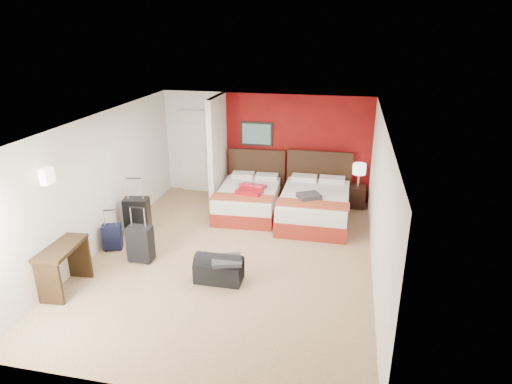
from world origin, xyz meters
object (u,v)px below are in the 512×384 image
(bed_left, at_px, (248,201))
(nightstand, at_px, (357,197))
(suitcase_navy, at_px, (112,238))
(table_lamp, at_px, (359,175))
(desk, at_px, (64,268))
(suitcase_black, at_px, (137,217))
(red_suitcase_open, at_px, (251,189))
(bed_right, at_px, (314,207))
(suitcase_charcoal, at_px, (141,245))
(duffel_bag, at_px, (219,270))

(bed_left, xyz_separation_m, nightstand, (2.40, 0.82, -0.02))
(bed_left, relative_size, suitcase_navy, 3.92)
(table_lamp, distance_m, desk, 6.39)
(table_lamp, xyz_separation_m, suitcase_black, (-4.34, -2.34, -0.42))
(suitcase_navy, bearing_deg, nightstand, 15.17)
(red_suitcase_open, height_order, suitcase_black, suitcase_black)
(red_suitcase_open, relative_size, table_lamp, 1.39)
(bed_left, xyz_separation_m, suitcase_black, (-1.93, -1.52, 0.09))
(bed_right, xyz_separation_m, red_suitcase_open, (-1.40, 0.04, 0.30))
(bed_left, distance_m, suitcase_charcoal, 2.89)
(suitcase_charcoal, distance_m, duffel_bag, 1.59)
(red_suitcase_open, height_order, duffel_bag, red_suitcase_open)
(suitcase_charcoal, bearing_deg, red_suitcase_open, 59.75)
(bed_left, bearing_deg, suitcase_charcoal, -121.41)
(bed_left, relative_size, suitcase_charcoal, 2.92)
(desk, bearing_deg, suitcase_navy, 82.61)
(nightstand, bearing_deg, red_suitcase_open, -159.27)
(suitcase_navy, bearing_deg, duffel_bag, -34.75)
(bed_left, relative_size, suitcase_black, 2.54)
(duffel_bag, bearing_deg, desk, -161.93)
(table_lamp, distance_m, suitcase_black, 4.94)
(nightstand, relative_size, table_lamp, 0.96)
(suitcase_black, bearing_deg, bed_right, 10.81)
(table_lamp, relative_size, suitcase_navy, 1.13)
(red_suitcase_open, bearing_deg, duffel_bag, -78.88)
(nightstand, xyz_separation_m, suitcase_navy, (-4.50, -3.08, -0.02))
(bed_left, distance_m, desk, 4.23)
(table_lamp, xyz_separation_m, duffel_bag, (-2.23, -3.71, -0.58))
(bed_left, xyz_separation_m, duffel_bag, (0.17, -2.88, -0.08))
(bed_right, xyz_separation_m, table_lamp, (0.90, 0.96, 0.47))
(suitcase_black, bearing_deg, bed_left, 27.09)
(nightstand, distance_m, suitcase_navy, 5.45)
(suitcase_charcoal, distance_m, suitcase_navy, 0.78)
(nightstand, xyz_separation_m, duffel_bag, (-2.23, -3.71, -0.06))
(duffel_bag, bearing_deg, bed_left, 93.27)
(nightstand, relative_size, duffel_bag, 0.66)
(suitcase_black, height_order, duffel_bag, suitcase_black)
(suitcase_charcoal, xyz_separation_m, desk, (-0.77, -1.10, 0.07))
(table_lamp, height_order, duffel_bag, table_lamp)
(nightstand, bearing_deg, bed_right, -134.27)
(table_lamp, bearing_deg, suitcase_charcoal, -138.34)
(red_suitcase_open, xyz_separation_m, nightstand, (2.30, 0.92, -0.35))
(nightstand, distance_m, suitcase_black, 4.93)
(suitcase_navy, xyz_separation_m, duffel_bag, (2.26, -0.63, -0.04))
(suitcase_black, xyz_separation_m, desk, (-0.22, -2.13, 0.03))
(suitcase_navy, height_order, desk, desk)
(red_suitcase_open, height_order, table_lamp, table_lamp)
(desk, bearing_deg, duffel_bag, 13.10)
(suitcase_navy, bearing_deg, bed_left, 27.91)
(suitcase_navy, relative_size, duffel_bag, 0.61)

